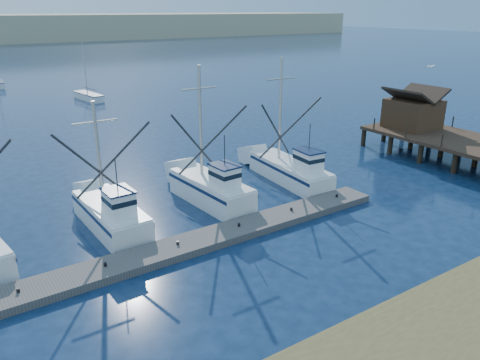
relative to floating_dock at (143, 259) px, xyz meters
name	(u,v)px	position (x,y,z in m)	size (l,w,h in m)	color
ground	(329,269)	(7.60, -5.79, -0.21)	(500.00, 500.00, 0.00)	#0C1F37
floating_dock	(143,259)	(0.00, 0.00, 0.00)	(32.07, 2.14, 0.43)	#59544F
timber_pier	(446,129)	(29.10, 2.67, 2.36)	(7.00, 20.00, 8.00)	black
trawler_fleet	(117,212)	(0.34, 4.77, 0.75)	(31.34, 8.21, 9.11)	white
sailboat_near	(89,97)	(11.09, 47.56, 0.28)	(2.59, 6.86, 8.10)	white
flying_gull	(429,67)	(22.47, 0.49, 8.29)	(1.13, 0.21, 0.21)	white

